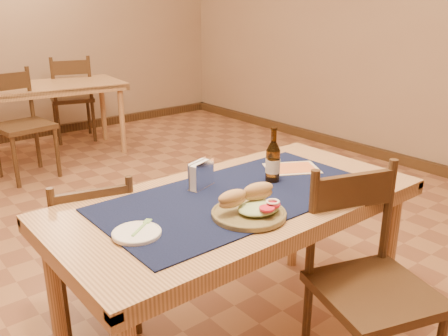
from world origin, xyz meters
TOP-DOWN VIEW (x-y plane):
  - room at (0.00, 0.00)m, footprint 6.04×7.04m
  - main_table at (0.00, -0.80)m, footprint 1.60×0.80m
  - placemat at (0.00, -0.80)m, footprint 1.20×0.60m
  - baseboard at (0.00, 0.00)m, footprint 6.00×7.00m
  - back_table at (0.37, 2.63)m, footprint 1.61×0.94m
  - chair_main_far at (-0.46, -0.29)m, footprint 0.46×0.46m
  - chair_main_near at (0.24, -1.31)m, footprint 0.54×0.54m
  - chair_back_near at (-0.03, 2.17)m, footprint 0.50×0.50m
  - chair_back_far at (0.82, 3.04)m, footprint 0.56×0.56m
  - sandwich_plate at (-0.10, -0.98)m, footprint 0.29×0.29m
  - side_plate at (-0.52, -0.85)m, footprint 0.17×0.17m
  - fork at (-0.48, -0.83)m, footprint 0.12×0.09m
  - beer_bottle at (0.23, -0.77)m, footprint 0.07×0.07m
  - napkin_holder at (-0.07, -0.63)m, footprint 0.15×0.09m
  - menu_card at (0.42, -0.71)m, footprint 0.31×0.29m

SIDE VIEW (x-z plane):
  - baseboard at x=0.00m, z-range 0.00..0.10m
  - chair_main_far at x=-0.46m, z-range 0.02..0.84m
  - chair_main_near at x=0.24m, z-range 0.02..0.94m
  - chair_back_near at x=-0.03m, z-range 0.02..1.00m
  - chair_back_far at x=0.82m, z-range 0.02..1.00m
  - main_table at x=0.00m, z-range 0.29..1.04m
  - back_table at x=0.37m, z-range 0.29..1.04m
  - placemat at x=0.00m, z-range 0.75..0.76m
  - menu_card at x=0.42m, z-range 0.76..0.76m
  - side_plate at x=-0.52m, z-range 0.76..0.77m
  - fork at x=-0.48m, z-range 0.77..0.77m
  - sandwich_plate at x=-0.10m, z-range 0.73..0.84m
  - napkin_holder at x=-0.07m, z-range 0.75..0.88m
  - beer_bottle at x=0.23m, z-range 0.72..0.98m
  - room at x=0.00m, z-range -0.02..2.82m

